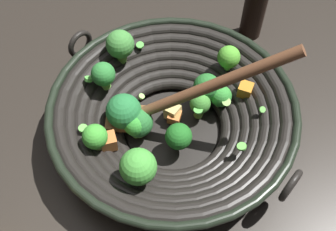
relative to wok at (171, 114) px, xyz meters
The scene contains 3 objects.
ground_plane 0.06m from the wok, 111.53° to the right, with size 4.00×4.00×0.00m, color #28231E.
wok is the anchor object (origin of this frame).
soy_sauce_bottle 0.30m from the wok, 46.41° to the right, with size 0.04×0.04×0.20m.
Camera 1 is at (-0.37, 0.09, 0.60)m, focal length 42.75 mm.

